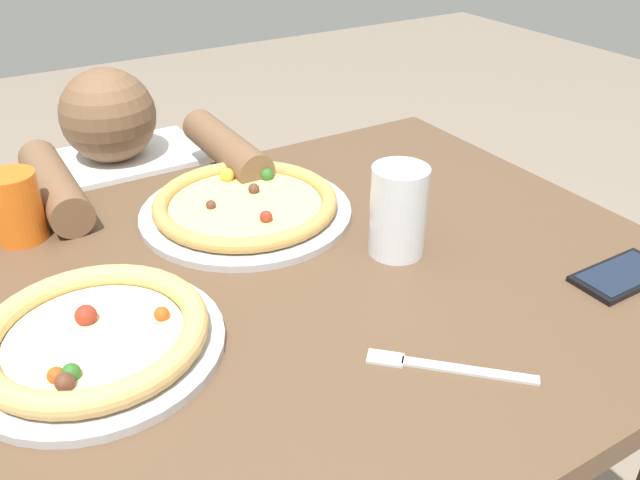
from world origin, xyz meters
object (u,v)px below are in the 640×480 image
water_cup_clear (398,210)px  fork (442,367)px  cell_phone (622,275)px  diner_seated (136,273)px  pizza_far (246,206)px  drink_cup_colored (16,207)px  pizza_near (94,337)px

water_cup_clear → fork: bearing=-114.8°
water_cup_clear → cell_phone: (0.24, -0.23, -0.07)m
water_cup_clear → diner_seated: diner_seated is taller
pizza_far → drink_cup_colored: size_ratio=3.19×
pizza_far → cell_phone: pizza_far is taller
pizza_far → cell_phone: 0.59m
fork → cell_phone: (0.35, 0.01, 0.00)m
water_cup_clear → diner_seated: (-0.25, 0.65, -0.40)m
pizza_far → drink_cup_colored: 0.36m
water_cup_clear → fork: water_cup_clear is taller
fork → diner_seated: diner_seated is taller
drink_cup_colored → diner_seated: (0.23, 0.32, -0.38)m
drink_cup_colored → water_cup_clear: 0.59m
drink_cup_colored → water_cup_clear: size_ratio=0.80×
pizza_near → fork: bearing=-35.6°
pizza_near → cell_phone: size_ratio=2.10×
pizza_far → diner_seated: bearing=103.4°
diner_seated → fork: bearing=-81.3°
fork → diner_seated: bearing=98.7°
diner_seated → water_cup_clear: bearing=-69.1°
drink_cup_colored → cell_phone: bearing=-38.2°
drink_cup_colored → fork: bearing=-57.4°
pizza_near → cell_phone: 0.73m
pizza_far → water_cup_clear: water_cup_clear is taller
drink_cup_colored → water_cup_clear: bearing=-35.0°
pizza_far → drink_cup_colored: drink_cup_colored is taller
pizza_far → drink_cup_colored: (-0.34, 0.11, 0.04)m
pizza_near → cell_phone: bearing=-18.5°
water_cup_clear → diner_seated: 0.81m
pizza_near → cell_phone: (0.69, -0.23, -0.02)m
drink_cup_colored → fork: 0.69m
diner_seated → pizza_far: bearing=-76.6°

